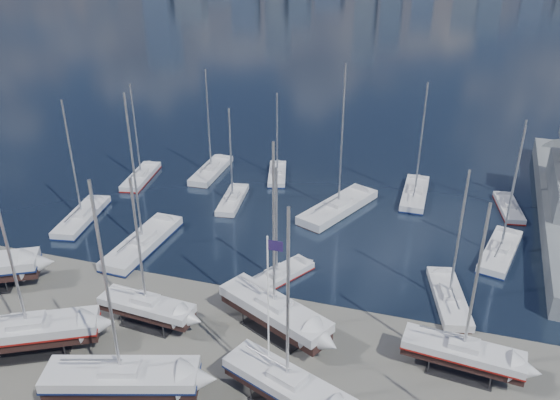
% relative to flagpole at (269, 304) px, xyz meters
% --- Properties ---
extents(ground, '(1400.00, 1400.00, 0.00)m').
position_rel_flagpole_xyz_m(ground, '(-4.79, 1.09, -7.54)').
color(ground, '#605E59').
rests_on(ground, ground).
extents(sailboat_cradle_1, '(11.10, 7.74, 17.52)m').
position_rel_flagpole_xyz_m(sailboat_cradle_1, '(-19.74, -2.20, -5.39)').
color(sailboat_cradle_1, '#2D2D33').
rests_on(sailboat_cradle_1, ground).
extents(sailboat_cradle_2, '(8.72, 3.07, 14.13)m').
position_rel_flagpole_xyz_m(sailboat_cradle_2, '(-12.36, 3.62, -5.56)').
color(sailboat_cradle_2, '#2D2D33').
rests_on(sailboat_cradle_2, ground).
extents(sailboat_cradle_3, '(11.51, 6.15, 17.77)m').
position_rel_flagpole_xyz_m(sailboat_cradle_3, '(-9.72, -4.63, -5.38)').
color(sailboat_cradle_3, '#2D2D33').
rests_on(sailboat_cradle_3, ground).
extents(sailboat_cradle_4, '(10.94, 7.45, 17.39)m').
position_rel_flagpole_xyz_m(sailboat_cradle_4, '(-1.54, 6.01, -5.39)').
color(sailboat_cradle_4, '#2D2D33').
rests_on(sailboat_cradle_4, ground).
extents(sailboat_cradle_5, '(10.43, 6.31, 16.29)m').
position_rel_flagpole_xyz_m(sailboat_cradle_5, '(1.87, -1.82, -5.45)').
color(sailboat_cradle_5, '#2D2D33').
rests_on(sailboat_cradle_5, ground).
extents(sailboat_cradle_6, '(9.36, 3.54, 14.85)m').
position_rel_flagpole_xyz_m(sailboat_cradle_6, '(13.80, 5.42, -5.53)').
color(sailboat_cradle_6, '#2D2D33').
rests_on(sailboat_cradle_6, ground).
extents(sailboat_moored_0, '(4.61, 10.74, 15.55)m').
position_rel_flagpole_xyz_m(sailboat_moored_0, '(-29.79, 18.91, -7.23)').
color(sailboat_moored_0, black).
rests_on(sailboat_moored_0, water).
extents(sailboat_moored_1, '(4.14, 9.79, 14.19)m').
position_rel_flagpole_xyz_m(sailboat_moored_1, '(-29.27, 31.92, -7.23)').
color(sailboat_moored_1, black).
rests_on(sailboat_moored_1, water).
extents(sailboat_moored_2, '(3.18, 10.48, 15.72)m').
position_rel_flagpole_xyz_m(sailboat_moored_2, '(-20.63, 36.69, -7.22)').
color(sailboat_moored_2, black).
rests_on(sailboat_moored_2, water).
extents(sailboat_moored_3, '(3.87, 12.22, 18.09)m').
position_rel_flagpole_xyz_m(sailboat_moored_3, '(-19.60, 15.42, -7.23)').
color(sailboat_moored_3, black).
rests_on(sailboat_moored_3, water).
extents(sailboat_moored_4, '(3.56, 8.89, 13.05)m').
position_rel_flagpole_xyz_m(sailboat_moored_4, '(-14.23, 28.68, -7.22)').
color(sailboat_moored_4, black).
rests_on(sailboat_moored_4, water).
extents(sailboat_moored_5, '(4.52, 8.81, 12.68)m').
position_rel_flagpole_xyz_m(sailboat_moored_5, '(-11.23, 38.40, -7.23)').
color(sailboat_moored_5, black).
rests_on(sailboat_moored_5, water).
extents(sailboat_moored_6, '(6.34, 8.50, 12.66)m').
position_rel_flagpole_xyz_m(sailboat_moored_6, '(-3.66, 13.55, -7.23)').
color(sailboat_moored_6, black).
rests_on(sailboat_moored_6, water).
extents(sailboat_moored_7, '(8.32, 13.03, 19.13)m').
position_rel_flagpole_xyz_m(sailboat_moored_7, '(-0.77, 30.20, -7.21)').
color(sailboat_moored_7, black).
rests_on(sailboat_moored_7, water).
extents(sailboat_moored_8, '(3.13, 10.67, 15.89)m').
position_rel_flagpole_xyz_m(sailboat_moored_8, '(8.02, 37.17, -7.23)').
color(sailboat_moored_8, black).
rests_on(sailboat_moored_8, water).
extents(sailboat_moored_9, '(4.53, 9.60, 13.97)m').
position_rel_flagpole_xyz_m(sailboat_moored_9, '(12.79, 14.81, -7.22)').
color(sailboat_moored_9, black).
rests_on(sailboat_moored_9, water).
extents(sailboat_moored_10, '(5.28, 10.55, 15.20)m').
position_rel_flagpole_xyz_m(sailboat_moored_10, '(17.87, 24.98, -7.23)').
color(sailboat_moored_10, black).
rests_on(sailboat_moored_10, water).
extents(sailboat_moored_11, '(3.43, 8.45, 12.27)m').
position_rel_flagpole_xyz_m(sailboat_moored_11, '(19.53, 36.58, -7.23)').
color(sailboat_moored_11, black).
rests_on(sailboat_moored_11, water).
extents(flagpole, '(1.14, 0.12, 12.98)m').
position_rel_flagpole_xyz_m(flagpole, '(0.00, 0.00, 0.00)').
color(flagpole, white).
rests_on(flagpole, ground).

